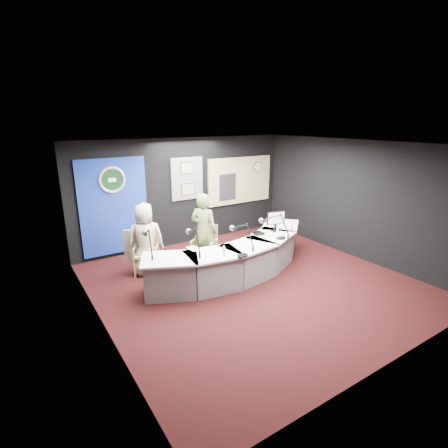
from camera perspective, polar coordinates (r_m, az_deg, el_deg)
ground at (r=7.34m, az=4.77°, el=-9.54°), size 6.00×6.00×0.00m
ceiling at (r=6.60m, az=5.36°, el=12.83°), size 6.00×6.00×0.02m
wall_back at (r=9.32m, az=-6.33°, el=5.24°), size 6.00×0.02×2.80m
wall_front at (r=4.96m, az=26.87°, el=-6.98°), size 6.00×0.02×2.80m
wall_left at (r=5.60m, az=-20.08°, el=-3.52°), size 0.02×6.00×2.80m
wall_right at (r=8.95m, az=20.47°, el=3.80°), size 0.02×6.00×2.80m
broadcast_desk at (r=7.56m, az=1.99°, el=-5.55°), size 4.50×1.90×0.75m
backdrop_panel at (r=8.67m, az=-17.51°, el=2.67°), size 1.60×0.05×2.30m
agency_seal at (r=8.50m, az=-17.81°, el=6.87°), size 0.63×0.07×0.63m
seal_center at (r=8.51m, az=-17.82°, el=6.87°), size 0.48×0.01×0.48m
pinboard at (r=9.25m, az=-6.04°, el=7.37°), size 0.90×0.04×1.10m
framed_photo_upper at (r=9.18m, az=-6.01°, el=9.07°), size 0.34×0.02×0.27m
framed_photo_lower at (r=9.27m, az=-5.90°, el=5.64°), size 0.34×0.02×0.27m
booth_window_frame at (r=10.15m, az=2.64°, el=7.14°), size 2.12×0.06×1.32m
booth_glow at (r=10.15m, az=2.67°, el=7.13°), size 2.00×0.02×1.20m
equipment_rack at (r=9.90m, az=0.59°, el=6.03°), size 0.55×0.02×0.75m
wall_clock at (r=10.43m, az=5.49°, el=9.28°), size 0.28×0.01×0.28m
armchair_left at (r=7.71m, az=-12.53°, el=-4.61°), size 0.75×0.75×0.97m
armchair_right at (r=7.90m, az=-3.24°, el=-3.89°), size 0.73×0.73×0.92m
draped_jacket at (r=7.81m, az=-14.17°, el=-3.40°), size 0.48×0.34×0.70m
person_man at (r=7.61m, az=-12.68°, el=-2.48°), size 0.88×0.69×1.58m
person_woman at (r=7.77m, az=-3.29°, el=-1.17°), size 0.69×0.75×1.71m
computer_monitor at (r=8.11m, az=8.42°, el=1.02°), size 0.48×0.14×0.33m
desk_phone at (r=7.90m, az=5.70°, el=-1.55°), size 0.23×0.19×0.05m
headphones_near at (r=7.69m, az=9.27°, el=-2.24°), size 0.22×0.22×0.04m
headphones_far at (r=6.65m, az=3.05°, el=-5.14°), size 0.22×0.22×0.04m
paper_stack at (r=7.06m, az=-4.98°, el=-3.97°), size 0.23×0.31×0.00m
notepad at (r=6.72m, az=1.14°, el=-5.01°), size 0.25×0.34×0.00m
boom_mic_a at (r=6.78m, az=-12.29°, el=-2.53°), size 0.23×0.73×0.60m
boom_mic_b at (r=6.76m, az=-4.94°, el=-2.26°), size 0.21×0.73×0.60m
boom_mic_c at (r=6.99m, az=3.02°, el=-1.55°), size 0.21×0.73×0.60m
boom_mic_d at (r=7.70m, az=8.28°, el=0.02°), size 0.47×0.63×0.60m
water_bottles at (r=7.47m, az=5.93°, el=-2.12°), size 2.23×0.56×0.18m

